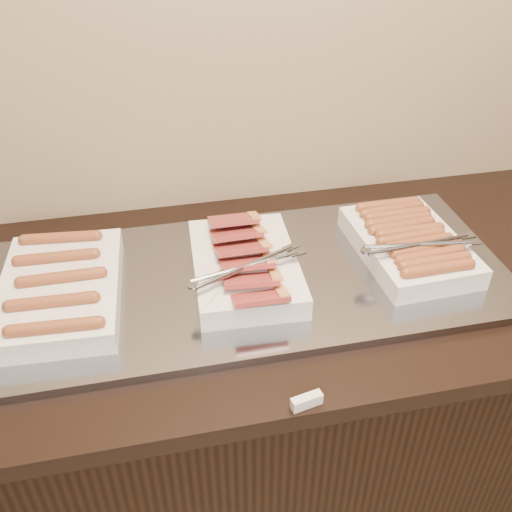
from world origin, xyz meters
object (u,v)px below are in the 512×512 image
(counter, at_px, (240,413))
(dish_right, at_px, (410,243))
(warming_tray, at_px, (238,280))
(dish_left, at_px, (60,289))
(dish_center, at_px, (245,265))

(counter, height_order, dish_right, dish_right)
(warming_tray, xyz_separation_m, dish_left, (-0.37, -0.00, 0.04))
(warming_tray, bearing_deg, dish_left, -180.00)
(dish_right, bearing_deg, counter, 176.71)
(counter, xyz_separation_m, dish_center, (0.02, -0.00, 0.50))
(warming_tray, height_order, dish_left, dish_left)
(counter, height_order, dish_center, dish_center)
(dish_center, bearing_deg, dish_right, 2.85)
(dish_left, height_order, dish_center, dish_center)
(dish_right, bearing_deg, dish_center, 177.38)
(dish_left, distance_m, dish_center, 0.39)
(counter, distance_m, dish_left, 0.62)
(warming_tray, height_order, dish_center, dish_center)
(dish_left, distance_m, dish_right, 0.77)
(counter, bearing_deg, dish_right, -0.61)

